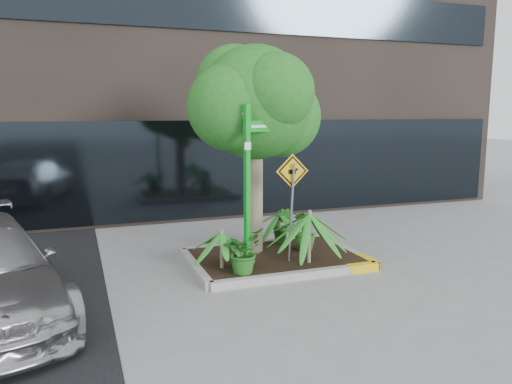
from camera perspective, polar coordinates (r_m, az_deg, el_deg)
name	(u,v)px	position (r m, az deg, el deg)	size (l,w,h in m)	color
ground	(271,268)	(9.55, 1.71, -8.67)	(80.00, 80.00, 0.00)	gray
planter	(277,258)	(9.85, 2.38, -7.50)	(3.35, 2.36, 0.15)	#9E9E99
tree	(255,103)	(9.76, -0.10, 10.16)	(2.82, 2.51, 4.24)	gray
palm_front	(310,214)	(9.20, 6.16, -2.48)	(1.11, 1.11, 1.24)	gray
palm_left	(222,232)	(8.90, -3.95, -4.61)	(0.79, 0.79, 0.88)	gray
palm_back	(280,213)	(10.62, 2.72, -2.43)	(0.77, 0.77, 0.86)	gray
shrub_a	(243,251)	(8.69, -1.51, -6.76)	(0.70, 0.70, 0.78)	#215D1A
shrub_b	(305,231)	(10.14, 5.58, -4.41)	(0.45, 0.45, 0.81)	#28631D
shrub_c	(250,252)	(8.91, -0.70, -6.86)	(0.33, 0.33, 0.63)	#2A7223
shrub_d	(282,225)	(10.70, 3.04, -3.76)	(0.42, 0.42, 0.77)	#1F5D1B
street_sign_post	(248,172)	(8.69, -0.95, 2.32)	(1.06, 0.88, 3.06)	#0D951F
cattle_sign	(292,190)	(9.06, 4.12, 0.23)	(0.62, 0.25, 2.03)	slate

